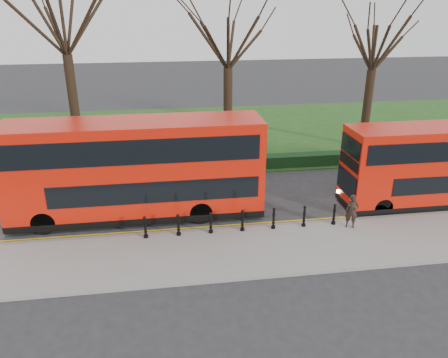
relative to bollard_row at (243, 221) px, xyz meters
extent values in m
plane|color=#28282B|center=(-0.93, 1.35, -0.65)|extent=(120.00, 120.00, 0.00)
cube|color=gray|center=(-0.93, -1.65, -0.58)|extent=(60.00, 4.00, 0.15)
cube|color=slate|center=(-0.93, 0.35, -0.58)|extent=(60.00, 0.25, 0.16)
cube|color=#1E4517|center=(-0.93, 16.35, -0.62)|extent=(60.00, 18.00, 0.06)
cube|color=black|center=(-0.93, 8.15, -0.25)|extent=(60.00, 0.90, 0.80)
cube|color=yellow|center=(-0.93, 0.65, -0.64)|extent=(60.00, 0.10, 0.01)
cube|color=yellow|center=(-0.93, 0.85, -0.64)|extent=(60.00, 0.10, 0.01)
cylinder|color=black|center=(-8.93, 11.35, 2.80)|extent=(0.60, 0.60, 6.90)
cylinder|color=black|center=(1.07, 11.35, 2.30)|extent=(0.60, 0.60, 5.89)
cylinder|color=black|center=(11.07, 11.35, 2.12)|extent=(0.60, 0.60, 5.54)
cylinder|color=black|center=(-4.39, 0.00, 0.00)|extent=(0.15, 0.15, 1.00)
cylinder|color=black|center=(-2.93, 0.00, 0.00)|extent=(0.15, 0.15, 1.00)
cylinder|color=black|center=(-1.46, 0.00, 0.00)|extent=(0.15, 0.15, 1.00)
cylinder|color=black|center=(0.00, 0.00, 0.00)|extent=(0.15, 0.15, 1.00)
cylinder|color=black|center=(1.46, 0.00, 0.00)|extent=(0.15, 0.15, 1.00)
cylinder|color=black|center=(2.93, 0.00, 0.00)|extent=(0.15, 0.15, 1.00)
cylinder|color=black|center=(4.39, 0.00, 0.00)|extent=(0.15, 0.15, 1.00)
cube|color=red|center=(-4.75, 2.53, 1.96)|extent=(12.08, 2.75, 4.45)
cube|color=black|center=(-4.75, 2.53, -0.32)|extent=(12.10, 2.77, 0.33)
cube|color=black|center=(-3.87, 1.15, 1.16)|extent=(9.67, 0.04, 1.04)
cube|color=black|center=(-4.75, 1.15, 3.14)|extent=(11.42, 0.04, 1.15)
cube|color=black|center=(-10.81, 2.53, 2.32)|extent=(0.06, 2.42, 0.60)
cylinder|color=black|center=(-9.03, 1.32, -0.10)|extent=(1.10, 0.33, 1.10)
cylinder|color=black|center=(-9.03, 3.74, -0.10)|extent=(1.10, 0.33, 1.10)
cylinder|color=black|center=(-1.79, 1.32, -0.10)|extent=(1.10, 0.33, 1.10)
cylinder|color=black|center=(-1.79, 3.74, -0.10)|extent=(1.10, 0.33, 1.10)
cube|color=red|center=(10.94, 1.76, 1.62)|extent=(10.52, 2.39, 3.87)
cube|color=black|center=(10.94, 1.76, -0.36)|extent=(10.54, 2.41, 0.29)
cube|color=black|center=(5.66, 1.76, 1.93)|extent=(0.06, 2.10, 0.53)
cylinder|color=black|center=(7.21, 0.71, -0.17)|extent=(0.96, 0.29, 0.96)
cylinder|color=black|center=(7.21, 2.81, -0.17)|extent=(0.96, 0.29, 0.96)
imported|color=black|center=(5.07, -0.39, 0.31)|extent=(0.70, 0.60, 1.62)
camera|label=1|loc=(-3.41, -17.41, 9.38)|focal=35.00mm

